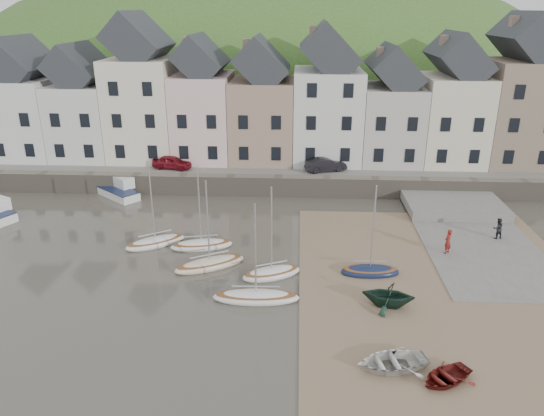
# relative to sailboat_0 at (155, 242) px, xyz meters

# --- Properties ---
(ground) EXTENTS (160.00, 160.00, 0.00)m
(ground) POSITION_rel_sailboat_0_xyz_m (8.47, -5.78, -0.26)
(ground) COLOR #494239
(ground) RESTS_ON ground
(quay_land) EXTENTS (90.00, 30.00, 1.50)m
(quay_land) POSITION_rel_sailboat_0_xyz_m (8.47, 26.22, 0.49)
(quay_land) COLOR #3B5D25
(quay_land) RESTS_ON ground
(quay_street) EXTENTS (70.00, 7.00, 0.10)m
(quay_street) POSITION_rel_sailboat_0_xyz_m (8.47, 14.72, 1.29)
(quay_street) COLOR slate
(quay_street) RESTS_ON quay_land
(seawall) EXTENTS (70.00, 1.20, 1.80)m
(seawall) POSITION_rel_sailboat_0_xyz_m (8.47, 11.22, 0.64)
(seawall) COLOR slate
(seawall) RESTS_ON ground
(beach) EXTENTS (18.00, 26.00, 0.06)m
(beach) POSITION_rel_sailboat_0_xyz_m (19.47, -5.78, -0.23)
(beach) COLOR #80664E
(beach) RESTS_ON ground
(slipway) EXTENTS (8.00, 18.00, 0.12)m
(slipway) POSITION_rel_sailboat_0_xyz_m (23.47, 2.22, -0.20)
(slipway) COLOR slate
(slipway) RESTS_ON ground
(hillside) EXTENTS (134.40, 84.00, 84.00)m
(hillside) POSITION_rel_sailboat_0_xyz_m (3.47, 54.22, -18.26)
(hillside) COLOR #3B5D25
(hillside) RESTS_ON ground
(townhouse_terrace) EXTENTS (61.05, 8.00, 13.93)m
(townhouse_terrace) POSITION_rel_sailboat_0_xyz_m (10.23, 18.22, 7.06)
(townhouse_terrace) COLOR silver
(townhouse_terrace) RESTS_ON quay_land
(sailboat_0) EXTENTS (4.53, 3.68, 6.32)m
(sailboat_0) POSITION_rel_sailboat_0_xyz_m (0.00, 0.00, 0.00)
(sailboat_0) COLOR white
(sailboat_0) RESTS_ON ground
(sailboat_1) EXTENTS (4.66, 2.45, 6.32)m
(sailboat_1) POSITION_rel_sailboat_0_xyz_m (3.42, -0.27, -0.00)
(sailboat_1) COLOR white
(sailboat_1) RESTS_ON ground
(sailboat_2) EXTENTS (4.98, 3.64, 6.32)m
(sailboat_2) POSITION_rel_sailboat_0_xyz_m (4.51, -3.17, -0.00)
(sailboat_2) COLOR beige
(sailboat_2) RESTS_ON ground
(sailboat_3) EXTENTS (4.18, 2.95, 6.32)m
(sailboat_3) POSITION_rel_sailboat_0_xyz_m (8.67, -4.21, 0.00)
(sailboat_3) COLOR white
(sailboat_3) RESTS_ON ground
(sailboat_4) EXTENTS (5.20, 1.67, 6.32)m
(sailboat_4) POSITION_rel_sailboat_0_xyz_m (7.92, -7.15, -0.00)
(sailboat_4) COLOR white
(sailboat_4) RESTS_ON ground
(sailboat_5) EXTENTS (3.87, 1.70, 6.32)m
(sailboat_5) POSITION_rel_sailboat_0_xyz_m (15.02, -3.59, 0.00)
(sailboat_5) COLOR #141F40
(sailboat_5) RESTS_ON ground
(motorboat_2) EXTENTS (5.08, 4.64, 1.70)m
(motorboat_2) POSITION_rel_sailboat_0_xyz_m (-6.16, 10.20, 0.32)
(motorboat_2) COLOR white
(motorboat_2) RESTS_ON ground
(rowboat_white) EXTENTS (3.89, 3.15, 0.71)m
(rowboat_white) POSITION_rel_sailboat_0_xyz_m (14.87, -12.93, 0.15)
(rowboat_white) COLOR silver
(rowboat_white) RESTS_ON beach
(rowboat_green) EXTENTS (3.34, 3.01, 1.56)m
(rowboat_green) POSITION_rel_sailboat_0_xyz_m (15.54, -7.46, 0.57)
(rowboat_green) COLOR #163226
(rowboat_green) RESTS_ON beach
(rowboat_red) EXTENTS (3.34, 3.10, 0.56)m
(rowboat_red) POSITION_rel_sailboat_0_xyz_m (17.20, -13.79, 0.08)
(rowboat_red) COLOR maroon
(rowboat_red) RESTS_ON beach
(person_red) EXTENTS (0.76, 0.75, 1.77)m
(person_red) POSITION_rel_sailboat_0_xyz_m (20.72, -0.39, 0.74)
(person_red) COLOR maroon
(person_red) RESTS_ON slipway
(person_dark) EXTENTS (0.90, 0.77, 1.60)m
(person_dark) POSITION_rel_sailboat_0_xyz_m (25.07, 2.31, 0.66)
(person_dark) COLOR black
(person_dark) RESTS_ON slipway
(car_left) EXTENTS (3.99, 2.22, 1.28)m
(car_left) POSITION_rel_sailboat_0_xyz_m (-1.90, 13.72, 1.98)
(car_left) COLOR maroon
(car_left) RESTS_ON quay_street
(car_right) EXTENTS (4.13, 2.57, 1.29)m
(car_right) POSITION_rel_sailboat_0_xyz_m (12.85, 13.72, 1.98)
(car_right) COLOR black
(car_right) RESTS_ON quay_street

